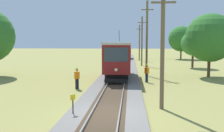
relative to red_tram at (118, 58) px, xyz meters
The scene contains 17 objects.
ground_plane 12.72m from the red_tram, 90.01° to the right, with size 260.00×260.00×0.00m, color olive.
track_ballast 12.70m from the red_tram, 90.01° to the right, with size 4.20×120.00×0.18m, color slate.
sleeper_bed 12.69m from the red_tram, 90.01° to the right, with size 2.04×120.00×0.01m, color #423323.
rail_left 12.70m from the red_tram, 93.30° to the right, with size 0.07×120.00×0.14m, color gray.
rail_right 12.70m from the red_tram, 86.72° to the right, with size 0.07×120.00×0.14m, color gray.
red_tram is the anchor object (origin of this frame).
freight_car 29.12m from the red_tram, 90.01° to the left, with size 2.40×5.20×2.31m.
utility_pole_foreground 11.27m from the red_tram, 74.11° to the right, with size 1.40×0.52×6.91m.
utility_pole_near_tram 4.68m from the red_tram, 42.66° to the left, with size 1.40×0.40×8.47m.
utility_pole_mid 15.25m from the red_tram, 78.33° to the left, with size 1.40×0.32×7.95m.
utility_pole_far 26.11m from the red_tram, 83.25° to the left, with size 1.40×0.43×7.41m.
trackside_signal_marker 13.03m from the red_tram, 97.51° to the right, with size 0.21×0.21×1.18m.
track_worker 6.44m from the red_tram, 119.68° to the right, with size 0.45×0.42×1.78m.
second_worker 3.51m from the red_tram, 31.75° to the right, with size 0.43×0.44×1.78m.
tree_right_near 10.35m from the red_tram, 13.49° to the left, with size 5.28×5.28×6.96m.
tree_left_far 16.23m from the red_tram, 49.17° to the left, with size 3.60×3.60×5.43m.
tree_horizon 33.27m from the red_tram, 67.69° to the left, with size 5.73×5.73×7.44m.
Camera 1 is at (1.25, -12.21, 3.86)m, focal length 38.59 mm.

